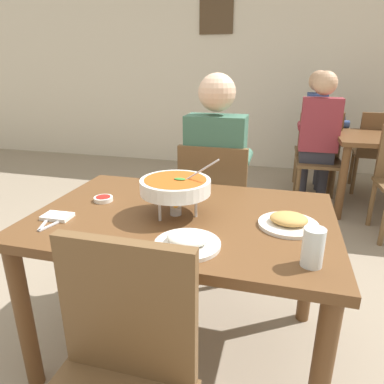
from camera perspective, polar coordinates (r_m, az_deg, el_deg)
name	(u,v)px	position (r m, az deg, el deg)	size (l,w,h in m)	color
ground_plane	(184,346)	(1.93, -1.25, -24.02)	(16.00, 16.00, 0.00)	gray
cafe_rear_partition	(260,54)	(4.95, 11.08, 21.37)	(10.00, 0.10, 3.00)	beige
picture_frame_hung	(216,10)	(5.02, 4.04, 27.65)	(0.44, 0.03, 0.56)	#4C3823
dining_table_main	(183,236)	(1.56, -1.43, -7.18)	(1.29, 0.87, 0.73)	brown
chair_diner_main	(215,203)	(2.25, 3.74, -1.78)	(0.44, 0.44, 0.90)	brown
diner_main	(216,166)	(2.21, 4.04, 4.23)	(0.40, 0.45, 1.31)	#2D2D38
chair_viewer_empty	(114,383)	(1.12, -12.67, -28.37)	(0.44, 0.44, 0.90)	brown
curry_bowl	(175,186)	(1.47, -2.74, 0.92)	(0.33, 0.30, 0.26)	silver
rice_plate	(187,241)	(1.25, -0.77, -8.09)	(0.24, 0.24, 0.06)	white
appetizer_plate	(289,222)	(1.45, 15.60, -4.73)	(0.24, 0.24, 0.06)	white
sauce_dish	(103,199)	(1.71, -14.37, -1.07)	(0.09, 0.09, 0.02)	white
napkin_folded	(57,216)	(1.58, -21.27, -3.76)	(0.12, 0.08, 0.02)	white
fork_utensil	(46,222)	(1.56, -22.90, -4.50)	(0.01, 0.17, 0.01)	silver
spoon_utensil	(56,223)	(1.53, -21.41, -4.75)	(0.01, 0.17, 0.01)	silver
drink_glass	(313,249)	(1.18, 19.24, -8.88)	(0.07, 0.07, 0.13)	silver
chair_bg_left	(325,146)	(4.18, 21.04, 7.11)	(0.45, 0.45, 0.90)	brown
chair_bg_middle	(319,153)	(3.79, 20.09, 6.00)	(0.45, 0.45, 0.90)	brown
chair_bg_right	(377,148)	(4.27, 28.13, 6.33)	(0.47, 0.47, 0.90)	brown
patron_bg_left	(318,123)	(4.20, 19.99, 10.57)	(0.45, 0.40, 1.31)	#2D2D38
patron_bg_middle	(319,132)	(3.65, 20.15, 9.30)	(0.40, 0.45, 1.31)	#2D2D38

